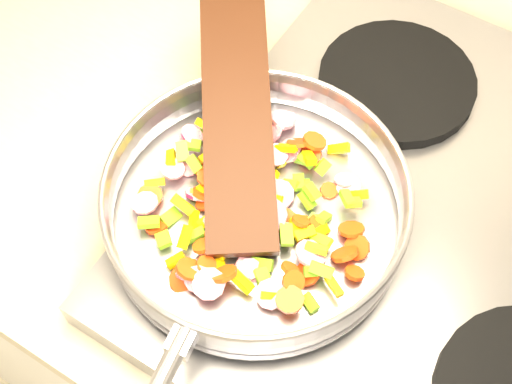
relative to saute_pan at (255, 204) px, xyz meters
The scene contains 6 objects.
cooktop 0.23m from the saute_pan, 32.47° to the left, with size 0.60×0.60×0.04m, color #939399.
grate_fl 0.06m from the saute_pan, 30.16° to the right, with size 0.19×0.19×0.02m, color black.
grate_bl 0.26m from the saute_pan, 80.71° to the left, with size 0.19×0.19×0.02m, color black.
saute_pan is the anchor object (origin of this frame).
vegetable_heap 0.01m from the saute_pan, 137.34° to the left, with size 0.26×0.26×0.05m.
wooden_spatula 0.11m from the saute_pan, 132.82° to the left, with size 0.32×0.07×0.02m, color black.
Camera 1 is at (-0.69, 1.24, 1.61)m, focal length 50.00 mm.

